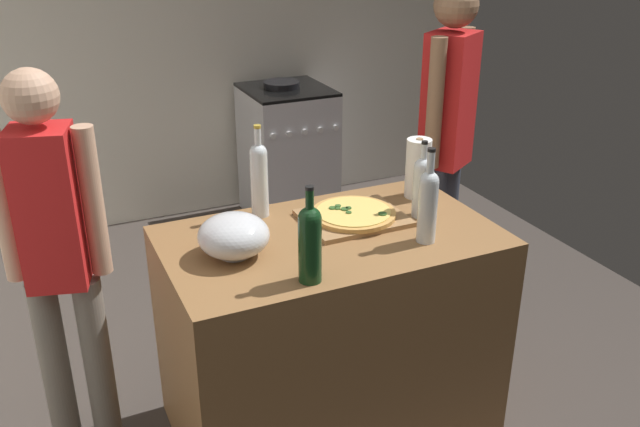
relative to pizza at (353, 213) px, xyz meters
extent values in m
cube|color=#3F3833|center=(-0.07, 0.86, -0.93)|extent=(4.16, 3.61, 0.02)
cube|color=silver|center=(-0.07, 2.42, 0.38)|extent=(4.16, 0.10, 2.60)
cube|color=olive|center=(-0.14, -0.08, -0.48)|extent=(1.29, 0.76, 0.89)
cube|color=#9E7247|center=(0.00, 0.00, -0.02)|extent=(0.40, 0.32, 0.02)
cylinder|color=tan|center=(0.00, 0.00, 0.00)|extent=(0.34, 0.34, 0.02)
cylinder|color=#EAC660|center=(0.00, 0.00, 0.01)|extent=(0.30, 0.30, 0.00)
cylinder|color=#335926|center=(-0.06, 0.06, 0.01)|extent=(0.03, 0.03, 0.01)
cylinder|color=#335926|center=(0.09, -0.08, 0.01)|extent=(0.03, 0.03, 0.01)
cylinder|color=#335926|center=(-0.01, 0.03, 0.01)|extent=(0.02, 0.02, 0.01)
cylinder|color=#335926|center=(-0.03, -0.01, 0.01)|extent=(0.02, 0.02, 0.01)
cylinder|color=#335926|center=(-0.05, 0.04, 0.01)|extent=(0.02, 0.02, 0.01)
cylinder|color=#335926|center=(-0.03, 0.03, 0.01)|extent=(0.03, 0.03, 0.01)
cylinder|color=#335926|center=(-0.04, 0.07, 0.01)|extent=(0.02, 0.02, 0.01)
cylinder|color=#B2B2B7|center=(-0.53, -0.10, -0.03)|extent=(0.11, 0.11, 0.01)
ellipsoid|color=silver|center=(-0.53, -0.10, 0.05)|extent=(0.26, 0.26, 0.16)
cylinder|color=white|center=(0.37, 0.11, 0.10)|extent=(0.11, 0.11, 0.26)
cylinder|color=#997551|center=(0.37, 0.11, 0.10)|extent=(0.03, 0.03, 0.26)
cylinder|color=silver|center=(0.16, -0.28, 0.09)|extent=(0.07, 0.07, 0.24)
sphere|color=silver|center=(0.16, -0.28, 0.21)|extent=(0.07, 0.07, 0.07)
cylinder|color=silver|center=(0.16, -0.28, 0.28)|extent=(0.03, 0.03, 0.09)
cylinder|color=black|center=(0.16, -0.28, 0.33)|extent=(0.03, 0.03, 0.01)
cylinder|color=silver|center=(-0.32, 0.21, 0.10)|extent=(0.07, 0.07, 0.27)
sphere|color=silver|center=(-0.32, 0.21, 0.24)|extent=(0.07, 0.07, 0.07)
cylinder|color=silver|center=(-0.32, 0.21, 0.30)|extent=(0.03, 0.03, 0.08)
cylinder|color=gold|center=(-0.32, 0.21, 0.35)|extent=(0.03, 0.03, 0.01)
cylinder|color=#143819|center=(-0.35, -0.37, 0.08)|extent=(0.08, 0.08, 0.23)
sphere|color=#143819|center=(-0.35, -0.37, 0.20)|extent=(0.08, 0.08, 0.08)
cylinder|color=#143819|center=(-0.35, -0.37, 0.26)|extent=(0.03, 0.03, 0.08)
cylinder|color=black|center=(-0.35, -0.37, 0.31)|extent=(0.03, 0.03, 0.01)
cylinder|color=silver|center=(0.27, -0.07, 0.08)|extent=(0.07, 0.07, 0.21)
sphere|color=silver|center=(0.27, -0.07, 0.18)|extent=(0.07, 0.07, 0.07)
cylinder|color=silver|center=(0.27, -0.07, 0.24)|extent=(0.02, 0.02, 0.07)
cylinder|color=black|center=(0.27, -0.07, 0.28)|extent=(0.03, 0.03, 0.01)
cube|color=#B7B7BC|center=(0.52, 2.02, -0.47)|extent=(0.55, 0.59, 0.91)
cube|color=black|center=(0.52, 2.02, 0.00)|extent=(0.55, 0.59, 0.02)
cylinder|color=silver|center=(0.30, 1.71, -0.21)|extent=(0.04, 0.02, 0.04)
cylinder|color=silver|center=(0.41, 1.71, -0.21)|extent=(0.04, 0.02, 0.04)
cylinder|color=silver|center=(0.52, 1.71, -0.21)|extent=(0.04, 0.02, 0.04)
cylinder|color=silver|center=(0.63, 1.71, -0.21)|extent=(0.04, 0.02, 0.04)
cylinder|color=silver|center=(0.74, 1.71, -0.21)|extent=(0.04, 0.02, 0.04)
cylinder|color=black|center=(0.50, 2.05, 0.03)|extent=(0.24, 0.24, 0.04)
cylinder|color=slate|center=(-1.19, 0.20, -0.53)|extent=(0.11, 0.11, 0.78)
cylinder|color=slate|center=(-1.04, 0.16, -0.53)|extent=(0.11, 0.11, 0.78)
cube|color=red|center=(-1.12, 0.18, 0.15)|extent=(0.25, 0.25, 0.59)
cylinder|color=tan|center=(-1.26, 0.22, 0.17)|extent=(0.08, 0.08, 0.56)
cylinder|color=tan|center=(-0.97, 0.14, 0.17)|extent=(0.08, 0.08, 0.56)
sphere|color=tan|center=(-1.12, 0.18, 0.56)|extent=(0.19, 0.19, 0.19)
cylinder|color=#383D4C|center=(0.83, 0.52, -0.49)|extent=(0.11, 0.11, 0.87)
cylinder|color=#383D4C|center=(0.68, 0.43, -0.49)|extent=(0.11, 0.11, 0.87)
cube|color=red|center=(0.75, 0.47, 0.27)|extent=(0.30, 0.29, 0.65)
cylinder|color=#936B4C|center=(0.89, 0.56, 0.29)|extent=(0.08, 0.08, 0.62)
cylinder|color=#936B4C|center=(0.62, 0.39, 0.29)|extent=(0.08, 0.08, 0.62)
sphere|color=#936B4C|center=(0.75, 0.47, 0.71)|extent=(0.21, 0.21, 0.21)
camera|label=1|loc=(-1.17, -2.24, 1.13)|focal=38.64mm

